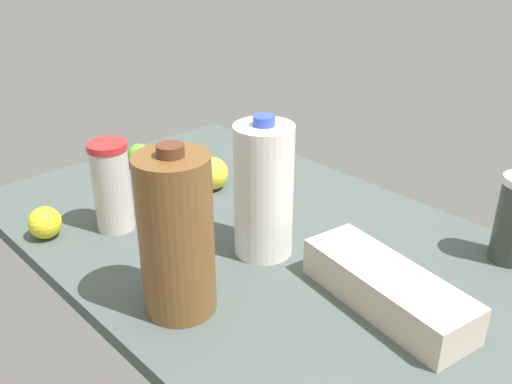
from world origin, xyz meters
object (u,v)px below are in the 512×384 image
egg_carton (387,289)px  lime_beside_bowl (139,155)px  chocolate_milk_jug (176,235)px  lemon_near_front (45,223)px  lemon_far_back (212,173)px  milk_jug (264,191)px  tumbler_cup (112,186)px

egg_carton → lime_beside_bowl: egg_carton is taller
lime_beside_bowl → chocolate_milk_jug: bearing=-26.4°
lemon_near_front → lemon_far_back: 39.98cm
milk_jug → lemon_near_front: size_ratio=4.17×
lemon_near_front → lemon_far_back: (5.47, 39.60, 0.62)cm
lemon_near_front → milk_jug: bearing=40.3°
milk_jug → tumbler_cup: milk_jug is taller
tumbler_cup → lemon_near_front: 15.44cm
milk_jug → lime_beside_bowl: size_ratio=4.55×
tumbler_cup → lime_beside_bowl: bearing=138.6°
egg_carton → lime_beside_bowl: bearing=-172.3°
lemon_near_front → lime_beside_bowl: (-18.16, 34.20, -0.28)cm
milk_jug → lime_beside_bowl: 53.73cm
chocolate_milk_jug → lime_beside_bowl: (-55.88, 27.72, -10.93)cm
egg_carton → lemon_far_back: 56.44cm
tumbler_cup → lemon_far_back: (-0.85, 27.01, -5.70)cm
lemon_near_front → chocolate_milk_jug: bearing=9.8°
egg_carton → lime_beside_bowl: size_ratio=5.13×
lemon_far_back → milk_jug: bearing=-20.0°
lemon_far_back → lime_beside_bowl: 24.25cm
tumbler_cup → lemon_near_front: size_ratio=2.87×
egg_carton → lemon_near_front: (-61.40, -32.09, -0.14)cm
tumbler_cup → lemon_near_front: bearing=-116.6°
milk_jug → chocolate_milk_jug: (3.36, -22.61, 0.78)cm
tumbler_cup → chocolate_milk_jug: chocolate_milk_jug is taller
egg_carton → lemon_far_back: (-55.93, 7.52, 0.48)cm
milk_jug → egg_carton: milk_jug is taller
milk_jug → lemon_far_back: size_ratio=3.52×
milk_jug → lime_beside_bowl: bearing=174.4°
chocolate_milk_jug → lemon_far_back: size_ratio=3.72×
chocolate_milk_jug → lime_beside_bowl: bearing=153.6°
milk_jug → egg_carton: size_ratio=0.89×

